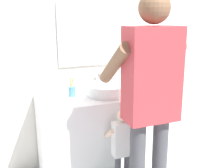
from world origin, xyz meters
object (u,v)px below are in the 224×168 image
at_px(toothbrush_cup, 72,91).
at_px(adult_parent, 150,89).
at_px(child_toddler, 122,143).
at_px(soap_bottle, 141,84).

distance_m(toothbrush_cup, adult_parent, 0.90).
height_order(child_toddler, adult_parent, adult_parent).
distance_m(soap_bottle, child_toddler, 0.72).
relative_size(child_toddler, adult_parent, 0.45).
height_order(toothbrush_cup, soap_bottle, toothbrush_cup).
bearing_deg(toothbrush_cup, adult_parent, -61.73).
bearing_deg(soap_bottle, child_toddler, -132.26).
bearing_deg(adult_parent, toothbrush_cup, 118.27).
xyz_separation_m(soap_bottle, adult_parent, (-0.31, -0.74, 0.17)).
relative_size(soap_bottle, child_toddler, 0.21).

